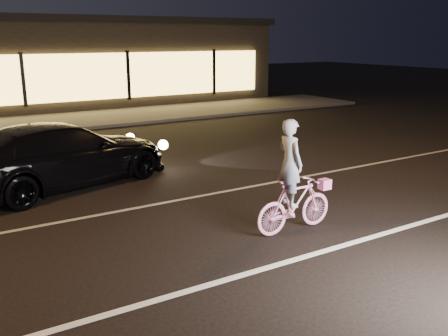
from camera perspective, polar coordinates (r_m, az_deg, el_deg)
ground at (r=8.51m, az=-2.36°, el=-7.92°), size 90.00×90.00×0.00m
lane_stripe_near at (r=7.36m, az=3.52°, el=-11.71°), size 60.00×0.12×0.01m
lane_stripe_far at (r=10.19m, az=-7.92°, el=-4.14°), size 60.00×0.10×0.01m
sidewalk at (r=20.48m, az=-20.64°, el=4.76°), size 30.00×4.00×0.12m
storefront at (r=26.13m, az=-23.77°, el=11.05°), size 25.40×8.42×4.20m
cyclist at (r=8.62m, az=7.94°, el=-2.77°), size 1.58×0.54×1.98m
sedan at (r=11.74m, az=-18.03°, el=1.46°), size 5.38×3.35×1.46m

